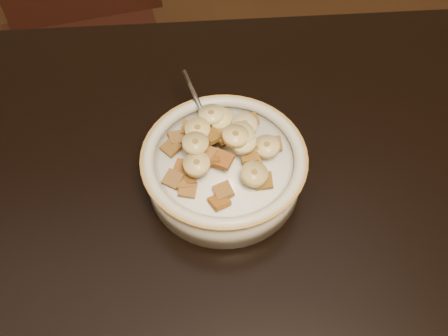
{
  "coord_description": "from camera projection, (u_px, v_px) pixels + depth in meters",
  "views": [
    {
      "loc": [
        0.17,
        -0.24,
        1.28
      ],
      "look_at": [
        0.21,
        0.12,
        0.78
      ],
      "focal_mm": 40.0,
      "sensor_mm": 36.0,
      "label": 1
    }
  ],
  "objects": [
    {
      "name": "cereal_square_2",
      "position": [
        250.0,
        119.0,
        0.63
      ],
      "size": [
        0.02,
        0.02,
        0.01
      ],
      "primitive_type": "cube",
      "rotation": [
        -0.25,
        0.09,
        0.11
      ],
      "color": "brown",
      "rests_on": "milk"
    },
    {
      "name": "cereal_square_16",
      "position": [
        256.0,
        177.0,
        0.58
      ],
      "size": [
        0.02,
        0.02,
        0.01
      ],
      "primitive_type": "cube",
      "rotation": [
        0.24,
        0.13,
        1.4
      ],
      "color": "brown",
      "rests_on": "milk"
    },
    {
      "name": "banana_slice_4",
      "position": [
        254.0,
        174.0,
        0.57
      ],
      "size": [
        0.03,
        0.03,
        0.01
      ],
      "primitive_type": "cylinder",
      "rotation": [
        -0.02,
        -0.13,
        3.05
      ],
      "color": "tan",
      "rests_on": "milk"
    },
    {
      "name": "chair",
      "position": [
        83.0,
        53.0,
        1.22
      ],
      "size": [
        0.46,
        0.46,
        0.91
      ],
      "primitive_type": "cube",
      "rotation": [
        0.0,
        0.0,
        0.16
      ],
      "color": "black",
      "rests_on": "floor"
    },
    {
      "name": "cereal_square_12",
      "position": [
        224.0,
        160.0,
        0.58
      ],
      "size": [
        0.03,
        0.03,
        0.01
      ],
      "primitive_type": "cube",
      "rotation": [
        -0.14,
        -0.01,
        2.6
      ],
      "color": "brown",
      "rests_on": "milk"
    },
    {
      "name": "cereal_square_19",
      "position": [
        188.0,
        190.0,
        0.57
      ],
      "size": [
        0.02,
        0.02,
        0.01
      ],
      "primitive_type": "cube",
      "rotation": [
        -0.08,
        -0.14,
        2.9
      ],
      "color": "brown",
      "rests_on": "milk"
    },
    {
      "name": "banana_slice_5",
      "position": [
        195.0,
        144.0,
        0.58
      ],
      "size": [
        0.04,
        0.04,
        0.01
      ],
      "primitive_type": "cylinder",
      "rotation": [
        0.05,
        0.04,
        1.15
      ],
      "color": "#CCB67D",
      "rests_on": "milk"
    },
    {
      "name": "cereal_square_18",
      "position": [
        230.0,
        129.0,
        0.62
      ],
      "size": [
        0.02,
        0.02,
        0.01
      ],
      "primitive_type": "cube",
      "rotation": [
        0.03,
        0.14,
        1.4
      ],
      "color": "brown",
      "rests_on": "milk"
    },
    {
      "name": "cereal_square_11",
      "position": [
        212.0,
        157.0,
        0.58
      ],
      "size": [
        0.02,
        0.02,
        0.01
      ],
      "primitive_type": "cube",
      "rotation": [
        0.24,
        0.12,
        2.98
      ],
      "color": "brown",
      "rests_on": "milk"
    },
    {
      "name": "banana_slice_9",
      "position": [
        241.0,
        131.0,
        0.6
      ],
      "size": [
        0.04,
        0.04,
        0.02
      ],
      "primitive_type": "cylinder",
      "rotation": [
        0.11,
        0.12,
        1.78
      ],
      "color": "beige",
      "rests_on": "milk"
    },
    {
      "name": "cereal_square_15",
      "position": [
        173.0,
        179.0,
        0.58
      ],
      "size": [
        0.03,
        0.03,
        0.01
      ],
      "primitive_type": "cube",
      "rotation": [
        -0.22,
        0.01,
        2.54
      ],
      "color": "brown",
      "rests_on": "milk"
    },
    {
      "name": "milk",
      "position": [
        224.0,
        160.0,
        0.61
      ],
      "size": [
        0.16,
        0.16,
        0.0
      ],
      "primitive_type": "cylinder",
      "color": "white",
      "rests_on": "cereal_bowl"
    },
    {
      "name": "banana_slice_10",
      "position": [
        244.0,
        126.0,
        0.61
      ],
      "size": [
        0.04,
        0.04,
        0.02
      ],
      "primitive_type": "cylinder",
      "rotation": [
        0.14,
        -0.09,
        0.61
      ],
      "color": "#FBE0A5",
      "rests_on": "milk"
    },
    {
      "name": "banana_slice_3",
      "position": [
        267.0,
        147.0,
        0.59
      ],
      "size": [
        0.04,
        0.04,
        0.01
      ],
      "primitive_type": "cylinder",
      "rotation": [
        -0.03,
        0.1,
        2.53
      ],
      "color": "beige",
      "rests_on": "milk"
    },
    {
      "name": "banana_slice_1",
      "position": [
        197.0,
        164.0,
        0.57
      ],
      "size": [
        0.03,
        0.03,
        0.01
      ],
      "primitive_type": "cylinder",
      "rotation": [
        0.03,
        0.09,
        3.1
      ],
      "color": "#E8CA80",
      "rests_on": "milk"
    },
    {
      "name": "cereal_square_0",
      "position": [
        183.0,
        168.0,
        0.59
      ],
      "size": [
        0.03,
        0.03,
        0.01
      ],
      "primitive_type": "cube",
      "rotation": [
        -0.15,
        0.04,
        2.77
      ],
      "color": "brown",
      "rests_on": "milk"
    },
    {
      "name": "banana_slice_11",
      "position": [
        211.0,
        115.0,
        0.62
      ],
      "size": [
        0.04,
        0.04,
        0.01
      ],
      "primitive_type": "cylinder",
      "rotation": [
        -0.09,
        0.05,
        0.88
      ],
      "color": "#DABE81",
      "rests_on": "milk"
    },
    {
      "name": "cereal_square_6",
      "position": [
        214.0,
        155.0,
        0.58
      ],
      "size": [
        0.03,
        0.03,
        0.01
      ],
      "primitive_type": "cube",
      "rotation": [
        0.19,
        0.04,
        2.63
      ],
      "color": "#985B31",
      "rests_on": "milk"
    },
    {
      "name": "cereal_square_13",
      "position": [
        254.0,
        165.0,
        0.58
      ],
      "size": [
        0.02,
        0.02,
        0.01
      ],
      "primitive_type": "cube",
      "rotation": [
        -0.19,
        -0.02,
        1.76
      ],
      "color": "brown",
      "rests_on": "milk"
    },
    {
      "name": "cereal_square_3",
      "position": [
        212.0,
        136.0,
        0.6
      ],
      "size": [
        0.03,
        0.03,
        0.01
      ],
      "primitive_type": "cube",
      "rotation": [
        0.24,
        0.02,
        2.21
      ],
      "color": "brown",
      "rests_on": "milk"
    },
    {
      "name": "cereal_square_23",
      "position": [
        273.0,
        144.0,
        0.61
      ],
      "size": [
        0.02,
        0.02,
        0.01
      ],
      "primitive_type": "cube",
      "rotation": [
        -0.04,
        -0.09,
        1.55
      ],
      "color": "brown",
      "rests_on": "milk"
    },
    {
      "name": "spoon",
      "position": [
        214.0,
        140.0,
        0.62
      ],
      "size": [
        0.05,
        0.05,
        0.01
      ],
      "primitive_type": "ellipsoid",
      "rotation": [
        0.0,
        0.0,
        3.43
      ],
      "color": "#999DB0",
      "rests_on": "cereal_bowl"
    },
    {
      "name": "table",
      "position": [
        55.0,
        290.0,
        0.58
      ],
      "size": [
        1.43,
        0.95,
        0.04
      ],
      "primitive_type": "cube",
      "rotation": [
        0.0,
        0.0,
        -0.03
      ],
      "color": "black",
      "rests_on": "floor"
    },
    {
      "name": "cereal_square_26",
      "position": [
        219.0,
        201.0,
        0.56
      ],
      "size": [
        0.03,
        0.03,
        0.01
      ],
      "primitive_type": "cube",
      "rotation": [
        -0.24,
        0.12,
        0.44
      ],
      "color": "#944C1B",
      "rests_on": "milk"
    },
    {
      "name": "cereal_bowl",
      "position": [
        224.0,
        171.0,
        0.62
      ],
      "size": [
        0.19,
        0.19,
        0.05
      ],
      "primitive_type": "cylinder",
      "color": "beige",
      "rests_on": "table"
    },
    {
      "name": "cereal_square_7",
      "position": [
        185.0,
        182.0,
        0.58
      ],
      "size": [
        0.02,
        0.02,
        0.01
      ],
      "primitive_type": "cube",
      "rotation": [
        0.15,
        0.16,
        1.7
      ],
      "color": "brown",
      "rests_on": "milk"
    },
    {
      "name": "banana_slice_7",
      "position": [
        198.0,
        130.0,
        0.6
      ],
      "size": [
        0.04,
        0.04,
        0.01
      ],
      "primitive_type": "cylinder",
      "rotation": [
        -0.0,
        -0.06,
        1.28
      ],
      "color": "#D6BC6B",
      "rests_on": "milk"
    },
    {
      "name": "banana_slice_8",
      "position": [
        235.0,
        136.0,
        0.58
      ],
      "size": [
        0.04,
        0.04,
        0.01
      ],
      "primitive_type": "cylinder",
      "rotation": [
        0.12,
        0.04,
        1.88
      ],
      "color": "#F0CB7E",
      "rests_on": "milk"
    },
    {
      "name": "cereal_square_24",
      "position": [
        177.0,
        138.0,
        0.62
      ],
      "size": [
        0.02,
        0.02,
        0.01
      ],
      "primitive_type": "cube",
      "rotation": [
        0.22,
        0.01,
        1.79
      ],
      "color": "brown",
      "rests_on": "milk"
    },
    {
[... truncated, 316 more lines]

